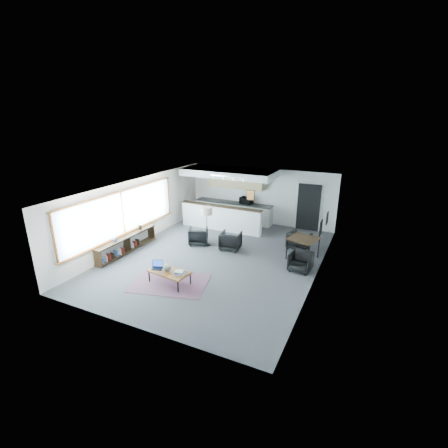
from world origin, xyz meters
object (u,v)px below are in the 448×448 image
at_px(book_stack, 180,272).
at_px(microwave, 246,200).
at_px(coffee_table, 169,272).
at_px(armchair_left, 198,235).
at_px(dining_table, 303,240).
at_px(armchair_right, 231,240).
at_px(dining_chair_near, 301,262).
at_px(laptop, 157,266).
at_px(floor_lamp, 207,212).
at_px(dining_chair_far, 299,241).
at_px(ceramic_pot, 167,268).

xyz_separation_m(book_stack, microwave, (-0.44, 6.47, 0.67)).
relative_size(coffee_table, armchair_left, 1.81).
bearing_deg(dining_table, armchair_left, -174.40).
xyz_separation_m(armchair_right, dining_chair_near, (2.84, -0.64, -0.07)).
bearing_deg(armchair_left, laptop, 72.70).
bearing_deg(laptop, coffee_table, -26.22).
bearing_deg(microwave, armchair_left, -93.69).
height_order(laptop, microwave, microwave).
distance_m(floor_lamp, microwave, 3.29).
height_order(dining_chair_far, microwave, microwave).
distance_m(laptop, floor_lamp, 3.29).
bearing_deg(coffee_table, microwave, 97.93).
bearing_deg(dining_chair_far, dining_chair_near, 122.11).
distance_m(laptop, ceramic_pot, 0.42).
bearing_deg(microwave, book_stack, -77.43).
xyz_separation_m(armchair_left, armchair_right, (1.39, 0.06, 0.01)).
height_order(laptop, dining_chair_near, laptop).
height_order(laptop, armchair_left, armchair_left).
bearing_deg(microwave, ceramic_pot, -81.22).
distance_m(armchair_right, microwave, 3.39).
distance_m(coffee_table, armchair_right, 3.27).
distance_m(dining_chair_far, microwave, 3.76).
bearing_deg(dining_table, book_stack, -129.26).
xyz_separation_m(armchair_left, microwave, (0.72, 3.30, 0.76)).
distance_m(dining_chair_near, dining_chair_far, 1.86).
height_order(armchair_right, dining_table, dining_table).
relative_size(coffee_table, ceramic_pot, 5.58).
xyz_separation_m(coffee_table, laptop, (-0.46, 0.03, 0.10)).
xyz_separation_m(ceramic_pot, dining_chair_near, (3.49, 2.60, -0.23)).
bearing_deg(dining_chair_far, book_stack, 76.66).
bearing_deg(dining_table, dining_chair_far, 111.61).
bearing_deg(coffee_table, book_stack, 5.62).
height_order(book_stack, dining_table, dining_table).
bearing_deg(laptop, dining_chair_far, 28.87).
bearing_deg(dining_chair_near, book_stack, -134.32).
distance_m(floor_lamp, dining_chair_far, 3.72).
relative_size(laptop, ceramic_pot, 1.72).
bearing_deg(floor_lamp, dining_table, 5.49).
xyz_separation_m(dining_table, dining_chair_far, (-0.33, 0.82, -0.40)).
bearing_deg(coffee_table, dining_chair_near, 44.12).
bearing_deg(armchair_left, ceramic_pot, 79.80).
bearing_deg(dining_chair_far, coffee_table, 73.05).
bearing_deg(dining_chair_far, ceramic_pot, 72.78).
distance_m(book_stack, floor_lamp, 3.42).
xyz_separation_m(coffee_table, armchair_right, (0.60, 3.21, -0.00)).
xyz_separation_m(armchair_right, floor_lamp, (-1.02, -0.02, 0.98)).
height_order(armchair_left, dining_table, dining_table).
bearing_deg(laptop, dining_table, 20.30).
xyz_separation_m(floor_lamp, dining_chair_near, (3.86, -0.62, -1.06)).
distance_m(book_stack, armchair_right, 3.23).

